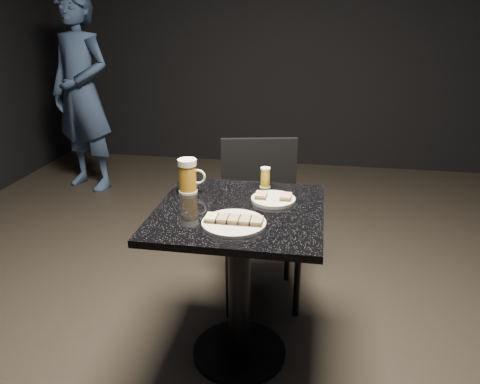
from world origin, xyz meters
name	(u,v)px	position (x,y,z in m)	size (l,w,h in m)	color
floor	(239,353)	(0.00, 0.00, 0.00)	(6.00, 6.00, 0.00)	black
plate_large	(234,223)	(0.01, -0.15, 0.76)	(0.25, 0.25, 0.01)	silver
plate_small	(273,199)	(0.13, 0.12, 0.76)	(0.19, 0.19, 0.01)	silver
patron	(82,94)	(-1.73, 2.02, 0.85)	(0.62, 0.41, 1.70)	navy
table	(239,260)	(0.00, 0.00, 0.51)	(0.70, 0.70, 0.75)	black
beer_mug	(188,176)	(-0.26, 0.15, 0.83)	(0.12, 0.09, 0.16)	silver
beer_tumbler	(265,178)	(0.08, 0.27, 0.80)	(0.05, 0.05, 0.10)	silver
chair	(260,211)	(0.02, 0.56, 0.50)	(0.50, 0.50, 0.88)	black
canapes_on_plate_large	(234,219)	(0.01, -0.15, 0.77)	(0.23, 0.07, 0.02)	#4C3521
canapes_on_plate_small	(273,196)	(0.13, 0.12, 0.77)	(0.16, 0.07, 0.02)	#4C3521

